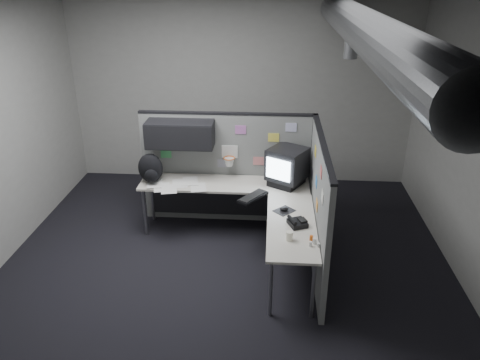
# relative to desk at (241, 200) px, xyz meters

# --- Properties ---
(room) EXTENTS (5.62, 5.62, 3.22)m
(room) POSITION_rel_desk_xyz_m (0.41, -0.70, 1.48)
(room) COLOR black
(room) RESTS_ON ground
(partition_back) EXTENTS (2.44, 0.42, 1.63)m
(partition_back) POSITION_rel_desk_xyz_m (-0.40, 0.53, 0.38)
(partition_back) COLOR slate
(partition_back) RESTS_ON ground
(partition_right) EXTENTS (0.07, 2.23, 1.63)m
(partition_right) POSITION_rel_desk_xyz_m (0.95, -0.49, 0.21)
(partition_right) COLOR slate
(partition_right) RESTS_ON ground
(desk) EXTENTS (2.31, 2.11, 0.73)m
(desk) POSITION_rel_desk_xyz_m (0.00, 0.00, 0.00)
(desk) COLOR beige
(desk) RESTS_ON ground
(monitor) EXTENTS (0.61, 0.61, 0.51)m
(monitor) POSITION_rel_desk_xyz_m (0.59, 0.30, 0.38)
(monitor) COLOR black
(monitor) RESTS_ON desk
(keyboard) EXTENTS (0.40, 0.46, 0.04)m
(keyboard) POSITION_rel_desk_xyz_m (0.16, -0.15, 0.14)
(keyboard) COLOR black
(keyboard) RESTS_ON desk
(mouse) EXTENTS (0.29, 0.29, 0.05)m
(mouse) POSITION_rel_desk_xyz_m (0.56, -0.47, 0.13)
(mouse) COLOR black
(mouse) RESTS_ON desk
(phone) EXTENTS (0.25, 0.26, 0.10)m
(phone) POSITION_rel_desk_xyz_m (0.70, -0.80, 0.15)
(phone) COLOR black
(phone) RESTS_ON desk
(bottles) EXTENTS (0.12, 0.14, 0.07)m
(bottles) POSITION_rel_desk_xyz_m (0.85, -1.19, 0.15)
(bottles) COLOR silver
(bottles) RESTS_ON desk
(cup) EXTENTS (0.08, 0.08, 0.10)m
(cup) POSITION_rel_desk_xyz_m (0.60, -1.13, 0.17)
(cup) COLOR white
(cup) RESTS_ON desk
(papers) EXTENTS (0.85, 0.60, 0.02)m
(papers) POSITION_rel_desk_xyz_m (-0.89, 0.14, 0.13)
(papers) COLOR white
(papers) RESTS_ON desk
(backpack) EXTENTS (0.35, 0.32, 0.41)m
(backpack) POSITION_rel_desk_xyz_m (-1.24, 0.23, 0.32)
(backpack) COLOR black
(backpack) RESTS_ON desk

